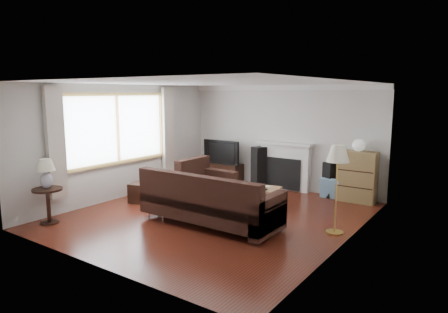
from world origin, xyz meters
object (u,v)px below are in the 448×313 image
Objects in this scene: tv_stand at (224,172)px; floor_lamp at (336,190)px; side_table at (48,206)px; bookshelf at (357,177)px; coffee_table at (254,196)px; sectional_sofa at (210,200)px.

floor_lamp is at bearing -29.70° from tv_stand.
floor_lamp is 2.30× the size of side_table.
bookshelf is 1.05× the size of coffee_table.
floor_lamp is (3.76, -2.15, 0.50)m from tv_stand.
bookshelf is at bearing 98.01° from floor_lamp.
side_table is (-2.38, -1.63, -0.12)m from sectional_sofa.
sectional_sofa reaches higher than coffee_table.
sectional_sofa is 1.46m from coffee_table.
sectional_sofa is at bearing -157.54° from floor_lamp.
side_table is (-4.37, -2.45, -0.42)m from floor_lamp.
sectional_sofa is at bearing 34.34° from side_table.
sectional_sofa is 2.17m from floor_lamp.
bookshelf is 2.28m from coffee_table.
tv_stand is at bearing 129.99° from coffee_table.
bookshelf is 1.70× the size of side_table.
tv_stand is at bearing 150.30° from floor_lamp.
coffee_table is 2.10m from floor_lamp.
coffee_table is (-1.63, -1.56, -0.34)m from bookshelf.
bookshelf reaches higher than coffee_table.
side_table is at bearing -138.52° from coffee_table.
tv_stand is 3.47m from sectional_sofa.
sectional_sofa reaches higher than tv_stand.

